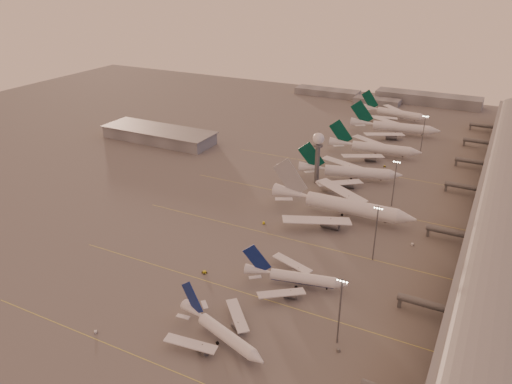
% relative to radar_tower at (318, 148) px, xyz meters
% --- Properties ---
extents(ground, '(700.00, 700.00, 0.00)m').
position_rel_radar_tower_xyz_m(ground, '(-5.00, -120.00, -20.95)').
color(ground, '#5B5959').
rests_on(ground, ground).
extents(taxiway_markings, '(180.00, 185.25, 0.02)m').
position_rel_radar_tower_xyz_m(taxiway_markings, '(25.00, -64.00, -20.94)').
color(taxiway_markings, '#E0D94F').
rests_on(taxiway_markings, ground).
extents(hangar, '(82.00, 27.00, 8.50)m').
position_rel_radar_tower_xyz_m(hangar, '(-125.00, 20.00, -16.63)').
color(hangar, slate).
rests_on(hangar, ground).
extents(radar_tower, '(6.40, 6.40, 31.10)m').
position_rel_radar_tower_xyz_m(radar_tower, '(0.00, 0.00, 0.00)').
color(radar_tower, '#5B5E63').
rests_on(radar_tower, ground).
extents(mast_a, '(3.60, 0.56, 25.00)m').
position_rel_radar_tower_xyz_m(mast_a, '(53.00, -120.00, -7.21)').
color(mast_a, '#5B5E63').
rests_on(mast_a, ground).
extents(mast_b, '(3.60, 0.56, 25.00)m').
position_rel_radar_tower_xyz_m(mast_b, '(50.00, -65.00, -7.21)').
color(mast_b, '#5B5E63').
rests_on(mast_b, ground).
extents(mast_c, '(3.60, 0.56, 25.00)m').
position_rel_radar_tower_xyz_m(mast_c, '(45.00, -10.00, -7.21)').
color(mast_c, '#5B5E63').
rests_on(mast_c, ground).
extents(mast_d, '(3.60, 0.56, 25.00)m').
position_rel_radar_tower_xyz_m(mast_d, '(43.00, 80.00, -7.21)').
color(mast_d, '#5B5E63').
rests_on(mast_d, ground).
extents(distant_horizon, '(165.00, 37.50, 9.00)m').
position_rel_radar_tower_xyz_m(distant_horizon, '(-2.38, 205.14, -17.06)').
color(distant_horizon, slate).
rests_on(distant_horizon, ground).
extents(narrowbody_near, '(38.46, 30.18, 15.57)m').
position_rel_radar_tower_xyz_m(narrowbody_near, '(18.92, -136.84, -17.80)').
color(narrowbody_near, white).
rests_on(narrowbody_near, ground).
extents(narrowbody_mid, '(40.49, 31.97, 16.01)m').
position_rel_radar_tower_xyz_m(narrowbody_mid, '(28.37, -97.18, -17.71)').
color(narrowbody_mid, white).
rests_on(narrowbody_mid, ground).
extents(widebody_white, '(72.73, 58.29, 25.59)m').
position_rel_radar_tower_xyz_m(widebody_white, '(25.68, -32.98, -16.51)').
color(widebody_white, white).
rests_on(widebody_white, ground).
extents(greentail_a, '(58.09, 46.30, 21.58)m').
position_rel_radar_tower_xyz_m(greentail_a, '(15.49, 12.82, -17.14)').
color(greentail_a, white).
rests_on(greentail_a, ground).
extents(greentail_b, '(59.79, 48.04, 21.75)m').
position_rel_radar_tower_xyz_m(greentail_b, '(17.44, 59.34, -17.11)').
color(greentail_b, white).
rests_on(greentail_b, ground).
extents(greentail_c, '(64.34, 51.66, 23.43)m').
position_rel_radar_tower_xyz_m(greentail_c, '(18.84, 109.10, -16.81)').
color(greentail_c, white).
rests_on(greentail_c, ground).
extents(greentail_d, '(56.83, 45.57, 20.74)m').
position_rel_radar_tower_xyz_m(greentail_d, '(9.40, 148.97, -17.29)').
color(greentail_d, white).
rests_on(greentail_d, ground).
extents(gsv_truck_a, '(4.66, 4.47, 1.92)m').
position_rel_radar_tower_xyz_m(gsv_truck_a, '(-20.50, -152.46, -19.97)').
color(gsv_truck_a, silver).
rests_on(gsv_truck_a, ground).
extents(gsv_catering_a, '(4.98, 3.31, 3.76)m').
position_rel_radar_tower_xyz_m(gsv_catering_a, '(54.91, -123.95, -19.07)').
color(gsv_catering_a, '#595C5F').
rests_on(gsv_catering_a, ground).
extents(gsv_tug_mid, '(4.39, 3.63, 1.08)m').
position_rel_radar_tower_xyz_m(gsv_tug_mid, '(-7.33, -105.92, -20.39)').
color(gsv_tug_mid, gold).
rests_on(gsv_tug_mid, ground).
extents(gsv_truck_b, '(5.55, 3.33, 2.11)m').
position_rel_radar_tower_xyz_m(gsv_truck_b, '(39.77, -87.75, -19.87)').
color(gsv_truck_b, '#595C5F').
rests_on(gsv_truck_b, ground).
extents(gsv_truck_c, '(5.95, 4.75, 2.31)m').
position_rel_radar_tower_xyz_m(gsv_truck_c, '(-4.32, -57.35, -19.77)').
color(gsv_truck_c, gold).
rests_on(gsv_truck_c, ground).
extents(gsv_catering_b, '(5.16, 2.74, 4.08)m').
position_rel_radar_tower_xyz_m(gsv_catering_b, '(62.67, -45.55, -18.91)').
color(gsv_catering_b, silver).
rests_on(gsv_catering_b, ground).
extents(gsv_truck_d, '(2.35, 5.80, 2.31)m').
position_rel_radar_tower_xyz_m(gsv_truck_d, '(-30.57, 14.29, -19.77)').
color(gsv_truck_d, silver).
rests_on(gsv_truck_d, ground).
extents(gsv_tug_hangar, '(3.50, 2.90, 0.86)m').
position_rel_radar_tower_xyz_m(gsv_tug_hangar, '(28.60, 42.06, -20.51)').
color(gsv_tug_hangar, gold).
rests_on(gsv_tug_hangar, ground).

